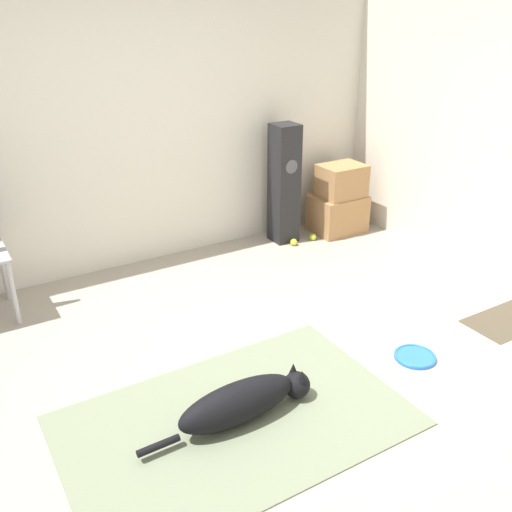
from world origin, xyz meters
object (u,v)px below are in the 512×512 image
object	(u,v)px
floor_speaker	(284,184)
tennis_ball_by_boxes	(294,242)
frisbee	(415,356)
cardboard_box_lower	(337,213)
dog	(244,401)
cardboard_box_upper	(341,181)
tennis_ball_near_speaker	(313,237)

from	to	relation	value
floor_speaker	tennis_ball_by_boxes	world-z (taller)	floor_speaker
tennis_ball_by_boxes	frisbee	bearing A→B (deg)	-100.66
cardboard_box_lower	floor_speaker	xyz separation A→B (m)	(-0.60, 0.09, 0.38)
dog	cardboard_box_lower	world-z (taller)	cardboard_box_lower
dog	cardboard_box_upper	distance (m)	3.01
frisbee	cardboard_box_upper	bearing A→B (deg)	64.47
frisbee	cardboard_box_lower	size ratio (longest dim) A/B	0.54
cardboard_box_upper	floor_speaker	size ratio (longest dim) A/B	0.38
cardboard_box_upper	tennis_ball_by_boxes	bearing A→B (deg)	-173.07
cardboard_box_lower	cardboard_box_upper	xyz separation A→B (m)	(0.01, -0.01, 0.34)
tennis_ball_by_boxes	cardboard_box_lower	bearing A→B (deg)	8.44
dog	cardboard_box_upper	world-z (taller)	cardboard_box_upper
frisbee	tennis_ball_near_speaker	bearing A→B (deg)	72.95
cardboard_box_lower	floor_speaker	distance (m)	0.71
frisbee	cardboard_box_lower	xyz separation A→B (m)	(0.96, 2.04, 0.17)
dog	floor_speaker	world-z (taller)	floor_speaker
cardboard_box_upper	tennis_ball_by_boxes	size ratio (longest dim) A/B	6.58
floor_speaker	cardboard_box_upper	bearing A→B (deg)	-9.59
dog	floor_speaker	size ratio (longest dim) A/B	0.95
cardboard_box_lower	tennis_ball_by_boxes	world-z (taller)	cardboard_box_lower
tennis_ball_near_speaker	floor_speaker	bearing A→B (deg)	145.61
frisbee	tennis_ball_by_boxes	xyz separation A→B (m)	(0.37, 1.96, 0.02)
frisbee	floor_speaker	bearing A→B (deg)	80.41
cardboard_box_upper	tennis_ball_near_speaker	size ratio (longest dim) A/B	6.58
floor_speaker	tennis_ball_near_speaker	distance (m)	0.61
frisbee	dog	bearing A→B (deg)	177.11
cardboard_box_upper	tennis_ball_near_speaker	xyz separation A→B (m)	(-0.37, -0.06, -0.50)
cardboard_box_lower	cardboard_box_upper	bearing A→B (deg)	-51.94
frisbee	cardboard_box_lower	world-z (taller)	cardboard_box_lower
tennis_ball_near_speaker	frisbee	bearing A→B (deg)	-107.05
floor_speaker	tennis_ball_by_boxes	xyz separation A→B (m)	(0.01, -0.18, -0.53)
frisbee	floor_speaker	distance (m)	2.23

